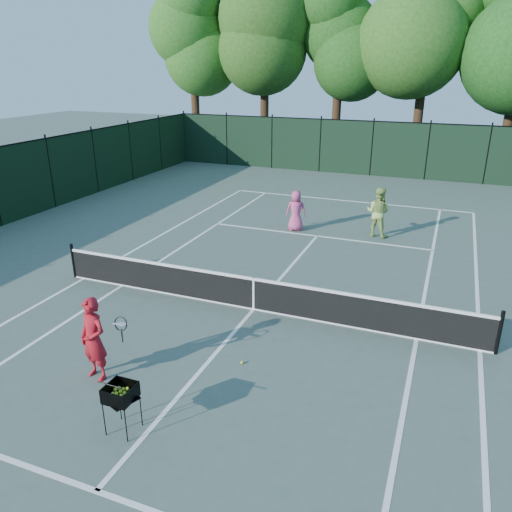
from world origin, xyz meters
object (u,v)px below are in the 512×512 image
at_px(player_pink, 296,211).
at_px(player_green, 378,212).
at_px(coach, 94,339).
at_px(loose_ball_midcourt, 242,362).
at_px(ball_hopper, 120,393).

distance_m(player_pink, player_green, 3.05).
bearing_deg(coach, player_pink, 97.75).
bearing_deg(loose_ball_midcourt, ball_hopper, -112.76).
bearing_deg(player_pink, coach, 72.49).
height_order(player_pink, loose_ball_midcourt, player_pink).
bearing_deg(player_green, ball_hopper, 90.49).
bearing_deg(loose_ball_midcourt, player_pink, 100.30).
distance_m(ball_hopper, loose_ball_midcourt, 2.98).
distance_m(player_green, ball_hopper, 12.58).
relative_size(player_pink, player_green, 0.84).
relative_size(coach, player_green, 0.96).
distance_m(coach, loose_ball_midcourt, 3.10).
height_order(player_green, loose_ball_midcourt, player_green).
height_order(player_pink, player_green, player_green).
bearing_deg(player_green, player_pink, 20.20).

